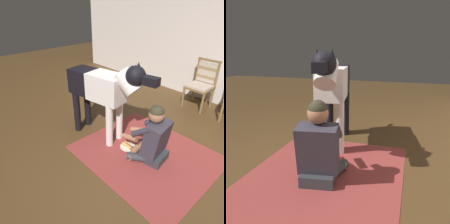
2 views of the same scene
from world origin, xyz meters
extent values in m
plane|color=#50371C|center=(0.00, 0.00, 0.00)|extent=(15.00, 15.00, 0.00)
cube|color=brown|center=(0.14, 0.25, 0.00)|extent=(1.89, 1.64, 0.01)
cube|color=#313339|center=(0.34, 0.25, 0.06)|extent=(0.30, 0.38, 0.12)
cylinder|color=#313339|center=(0.20, 0.06, 0.07)|extent=(0.39, 0.32, 0.11)
cylinder|color=#A96E50|center=(0.04, 0.11, 0.06)|extent=(0.18, 0.37, 0.09)
cylinder|color=#313339|center=(0.15, 0.37, 0.07)|extent=(0.41, 0.21, 0.11)
cylinder|color=#A96E50|center=(0.02, 0.28, 0.06)|extent=(0.13, 0.37, 0.09)
cube|color=#34323E|center=(0.30, 0.24, 0.37)|extent=(0.35, 0.44, 0.52)
cylinder|color=#34323E|center=(0.19, 0.04, 0.51)|extent=(0.30, 0.13, 0.24)
cylinder|color=#A96E50|center=(-0.01, 0.06, 0.30)|extent=(0.27, 0.08, 0.12)
cylinder|color=#34323E|center=(0.13, 0.39, 0.51)|extent=(0.30, 0.13, 0.24)
cylinder|color=#A96E50|center=(-0.06, 0.30, 0.30)|extent=(0.28, 0.15, 0.12)
sphere|color=#A96E50|center=(0.27, 0.23, 0.72)|extent=(0.21, 0.21, 0.21)
sphere|color=#353121|center=(0.27, 0.23, 0.76)|extent=(0.19, 0.19, 0.19)
cylinder|color=white|center=(-0.42, 0.24, 0.35)|extent=(0.11, 0.11, 0.69)
cylinder|color=white|center=(-0.38, -0.01, 0.35)|extent=(0.11, 0.11, 0.69)
cylinder|color=black|center=(-1.11, 0.12, 0.35)|extent=(0.11, 0.11, 0.69)
cylinder|color=black|center=(-1.07, -0.13, 0.35)|extent=(0.11, 0.11, 0.69)
cube|color=white|center=(-0.55, 0.09, 0.90)|extent=(0.60, 0.45, 0.40)
cube|color=black|center=(-0.96, 0.02, 0.90)|extent=(0.53, 0.42, 0.38)
cylinder|color=white|center=(-0.18, 0.15, 1.06)|extent=(0.44, 0.32, 0.40)
sphere|color=black|center=(-0.07, 0.17, 1.17)|extent=(0.27, 0.27, 0.27)
cube|color=black|center=(0.15, 0.21, 1.15)|extent=(0.22, 0.15, 0.11)
cone|color=black|center=(-0.10, 0.25, 1.27)|extent=(0.11, 0.11, 0.12)
cone|color=black|center=(-0.07, 0.09, 1.27)|extent=(0.11, 0.11, 0.12)
cylinder|color=black|center=(-1.22, -0.03, 0.85)|extent=(0.36, 0.11, 0.23)
cylinder|color=silver|center=(-0.14, 0.16, 0.01)|extent=(0.24, 0.24, 0.01)
cylinder|color=tan|center=(-0.14, 0.14, 0.04)|extent=(0.18, 0.05, 0.05)
cylinder|color=tan|center=(-0.14, 0.18, 0.04)|extent=(0.18, 0.05, 0.05)
cylinder|color=brown|center=(-0.14, 0.16, 0.04)|extent=(0.19, 0.04, 0.04)
camera|label=1|loc=(1.63, -1.76, 2.05)|focal=33.55mm
camera|label=2|loc=(2.26, 1.08, 1.33)|focal=37.17mm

